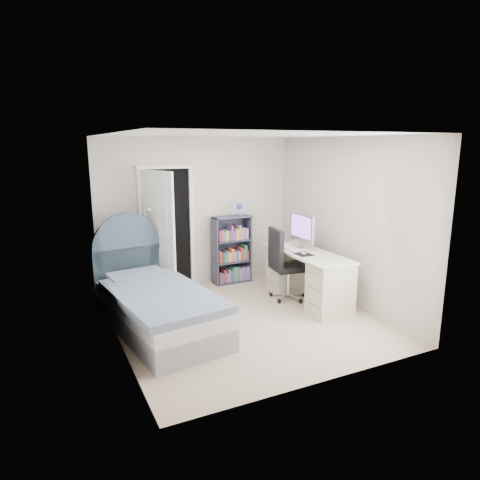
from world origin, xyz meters
name	(u,v)px	position (x,y,z in m)	size (l,w,h in m)	color
room_shell	(244,231)	(0.00, 0.00, 1.25)	(3.50, 3.70, 2.60)	tan
door	(161,231)	(-0.72, 1.53, 1.03)	(0.92, 0.78, 2.06)	black
bed	(156,304)	(-1.16, 0.29, 0.32)	(1.36, 2.40, 1.40)	gray
nightstand	(120,277)	(-1.39, 1.62, 0.35)	(0.35, 0.35, 0.53)	tan
floor_lamp	(148,262)	(-0.97, 1.42, 0.59)	(0.21, 0.21, 1.45)	silver
bookcase	(232,253)	(0.55, 1.58, 0.53)	(0.66, 0.28, 1.40)	#3C3F52
desk	(307,275)	(1.19, 0.21, 0.43)	(0.64, 1.60, 1.31)	beige
office_chair	(284,261)	(0.91, 0.46, 0.62)	(0.60, 0.62, 1.13)	silver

